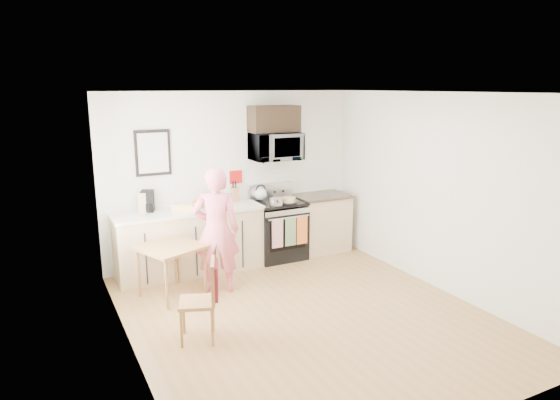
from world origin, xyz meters
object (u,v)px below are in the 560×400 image
cake (288,200)px  range (278,231)px  chair (208,289)px  dining_table (171,251)px  microwave (275,147)px  person (216,230)px

cake → range: bearing=112.3°
chair → range: bearing=68.0°
dining_table → microwave: bearing=23.0°
range → chair: 2.73m
chair → person: bearing=86.8°
microwave → chair: size_ratio=0.85×
range → microwave: size_ratio=1.53×
microwave → dining_table: 2.36m
range → cake: size_ratio=4.38×
range → person: size_ratio=0.70×
microwave → cake: 0.85m
range → dining_table: 2.03m
microwave → dining_table: size_ratio=0.92×
range → microwave: (-0.00, 0.10, 1.32)m
dining_table → cake: bearing=14.7°
range → chair: (-1.84, -2.01, 0.14)m
person → chair: person is taller
range → cake: range is taller
microwave → range: bearing=-89.9°
chair → microwave: bearing=69.4°
person → range: bearing=-126.1°
chair → cake: cake is taller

